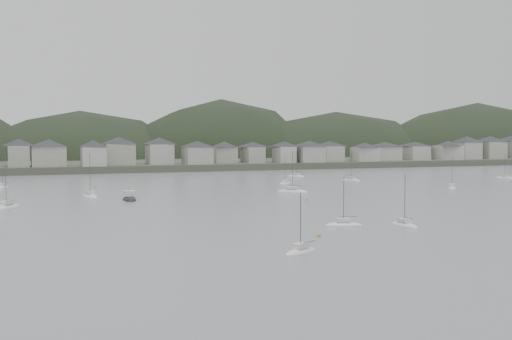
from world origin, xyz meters
name	(u,v)px	position (x,y,z in m)	size (l,w,h in m)	color
ground	(397,224)	(0.00, 0.00, 0.00)	(900.00, 900.00, 0.00)	slate
far_shore_land	(132,158)	(0.00, 295.00, 1.50)	(900.00, 250.00, 3.00)	#383D2D
forested_ridge	(148,182)	(4.83, 269.40, -11.28)	(851.55, 103.94, 102.57)	black
waterfront_town	(277,150)	(50.59, 183.34, 8.66)	(451.48, 28.46, 12.92)	gray
sailboat_lead	(90,196)	(-47.71, 71.60, 0.17)	(4.47, 9.47, 12.44)	silver
moored_fleet	(237,202)	(-15.79, 45.22, 0.18)	(251.82, 154.06, 13.49)	silver
motor_launch_far	(129,199)	(-39.33, 60.17, 0.28)	(3.61, 9.17, 4.14)	black
mooring_buoys	(259,193)	(-2.59, 65.23, 0.15)	(162.69, 138.80, 0.70)	#C67F42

